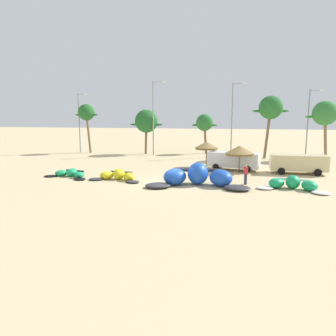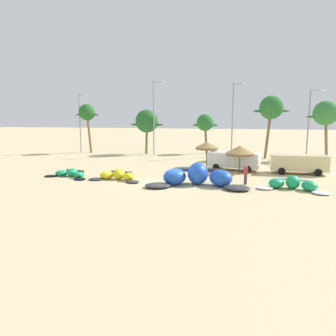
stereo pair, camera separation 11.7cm
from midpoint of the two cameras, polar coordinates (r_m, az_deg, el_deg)
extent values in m
plane|color=#C6B284|center=(25.67, 0.01, -2.94)|extent=(260.00, 260.00, 0.00)
ellipsoid|color=black|center=(30.76, -20.63, -1.36)|extent=(1.30, 1.13, 0.15)
ellipsoid|color=#199E5B|center=(30.74, -18.86, -0.88)|extent=(1.50, 1.49, 0.56)
ellipsoid|color=#199E5B|center=(30.21, -17.08, -0.77)|extent=(1.15, 1.32, 0.75)
ellipsoid|color=#199E5B|center=(29.34, -15.89, -1.20)|extent=(1.34, 1.45, 0.56)
ellipsoid|color=black|center=(28.43, -15.77, -1.94)|extent=(1.48, 1.41, 0.15)
cylinder|color=black|center=(30.49, -16.58, -0.49)|extent=(2.01, 0.55, 0.18)
cube|color=black|center=(30.12, -17.23, -0.81)|extent=(0.80, 0.55, 0.04)
ellipsoid|color=#333338|center=(27.93, -12.95, -1.98)|extent=(1.50, 1.28, 0.19)
ellipsoid|color=yellow|center=(28.14, -11.03, -1.30)|extent=(1.57, 1.61, 0.71)
ellipsoid|color=yellow|center=(27.84, -8.84, -1.09)|extent=(1.07, 1.35, 0.95)
ellipsoid|color=yellow|center=(27.15, -7.08, -1.58)|extent=(1.49, 1.60, 0.71)
ellipsoid|color=#333338|center=(26.28, -6.39, -2.50)|extent=(1.57, 1.41, 0.19)
cylinder|color=#333338|center=(28.22, -8.42, -0.75)|extent=(2.07, 0.34, 0.19)
cube|color=#333338|center=(27.73, -8.96, -1.13)|extent=(0.78, 0.52, 0.04)
ellipsoid|color=#333338|center=(24.30, -1.75, -3.21)|extent=(2.57, 2.40, 0.36)
ellipsoid|color=blue|center=(25.22, 1.37, -1.61)|extent=(2.46, 2.60, 1.34)
ellipsoid|color=blue|center=(25.49, 5.63, -1.01)|extent=(1.88, 2.21, 1.80)
ellipsoid|color=blue|center=(25.06, 9.79, -1.82)|extent=(2.61, 2.64, 1.34)
ellipsoid|color=#333338|center=(24.02, 12.65, -3.58)|extent=(2.39, 2.12, 0.36)
cylinder|color=#333338|center=(26.16, 5.71, -0.38)|extent=(3.56, 0.69, 0.32)
cube|color=#333338|center=(25.29, 5.61, -1.09)|extent=(1.36, 0.87, 0.04)
ellipsoid|color=white|center=(24.92, 17.48, -3.50)|extent=(1.45, 1.27, 0.21)
ellipsoid|color=#199E5B|center=(25.56, 19.40, -2.64)|extent=(1.66, 1.66, 0.77)
ellipsoid|color=#199E5B|center=(25.75, 22.09, -2.40)|extent=(1.28, 1.45, 1.04)
ellipsoid|color=#199E5B|center=(25.48, 24.68, -3.00)|extent=(1.51, 1.62, 0.77)
ellipsoid|color=white|center=(24.79, 26.38, -4.11)|extent=(1.65, 1.57, 0.21)
cylinder|color=white|center=(26.18, 22.14, -2.00)|extent=(2.26, 0.60, 0.21)
cube|color=white|center=(25.63, 22.07, -2.46)|extent=(0.89, 0.60, 0.04)
cylinder|color=brown|center=(34.47, 7.20, 1.94)|extent=(0.10, 0.10, 2.16)
cone|color=olive|center=(34.32, 7.24, 4.27)|extent=(2.55, 2.55, 0.65)
cylinder|color=olive|center=(34.36, 7.23, 3.56)|extent=(2.43, 2.43, 0.20)
cylinder|color=brown|center=(31.41, 13.09, 0.88)|extent=(0.10, 0.10, 1.96)
cone|color=olive|center=(31.24, 13.18, 3.34)|extent=(2.85, 2.85, 0.76)
cylinder|color=olive|center=(31.29, 13.15, 2.47)|extent=(2.71, 2.71, 0.20)
cube|color=beige|center=(32.75, 22.94, 0.91)|extent=(5.24, 2.01, 1.50)
cube|color=black|center=(32.50, 20.48, 1.47)|extent=(1.33, 1.91, 0.56)
cylinder|color=black|center=(31.68, 20.26, -0.56)|extent=(0.68, 0.25, 0.68)
cylinder|color=black|center=(33.56, 19.88, -0.01)|extent=(0.68, 0.25, 0.68)
cylinder|color=black|center=(32.24, 25.97, -0.76)|extent=(0.68, 0.25, 0.68)
cylinder|color=black|center=(34.09, 25.28, -0.21)|extent=(0.68, 0.25, 0.68)
cube|color=white|center=(33.08, 12.12, 1.52)|extent=(5.47, 2.90, 1.50)
cube|color=black|center=(33.38, 9.73, 2.11)|extent=(1.63, 2.17, 0.56)
cylinder|color=black|center=(32.60, 8.92, 0.17)|extent=(0.71, 0.36, 0.68)
cylinder|color=black|center=(34.53, 9.83, 0.65)|extent=(0.71, 0.36, 0.68)
cylinder|color=black|center=(31.91, 14.50, -0.21)|extent=(0.71, 0.36, 0.68)
cylinder|color=black|center=(33.87, 15.10, 0.30)|extent=(0.71, 0.36, 0.68)
cylinder|color=#383842|center=(26.17, 14.17, -2.04)|extent=(0.24, 0.24, 0.85)
cube|color=red|center=(26.05, 14.23, -0.52)|extent=(0.36, 0.22, 0.56)
sphere|color=tan|center=(25.99, 14.26, 0.33)|extent=(0.20, 0.20, 0.20)
cylinder|color=#7F6647|center=(49.95, -14.21, 6.32)|extent=(0.81, 0.36, 6.24)
sphere|color=#236028|center=(50.02, -14.58, 9.88)|extent=(2.53, 2.53, 2.53)
ellipsoid|color=#236028|center=(50.50, -15.58, 9.40)|extent=(1.77, 0.50, 0.36)
ellipsoid|color=#236028|center=(49.54, -13.52, 9.49)|extent=(1.77, 0.50, 0.36)
cylinder|color=brown|center=(46.96, -3.87, 5.59)|extent=(0.50, 0.36, 4.91)
sphere|color=#236028|center=(46.85, -3.82, 8.58)|extent=(3.42, 3.42, 3.42)
ellipsoid|color=#236028|center=(47.30, -5.41, 7.95)|extent=(2.40, 0.50, 0.36)
ellipsoid|color=#236028|center=(46.45, -2.19, 7.96)|extent=(2.40, 0.50, 0.36)
cylinder|color=brown|center=(47.73, 7.05, 5.47)|extent=(0.70, 0.36, 4.69)
sphere|color=#286B2D|center=(47.66, 6.90, 8.28)|extent=(2.56, 2.56, 2.56)
ellipsoid|color=#286B2D|center=(47.81, 5.66, 7.85)|extent=(1.79, 0.50, 0.36)
ellipsoid|color=#286B2D|center=(47.54, 8.12, 7.80)|extent=(1.79, 0.50, 0.36)
cylinder|color=brown|center=(43.48, 17.98, 6.08)|extent=(0.85, 0.36, 6.74)
sphere|color=#286B2D|center=(43.46, 18.53, 10.50)|extent=(3.08, 3.08, 3.08)
ellipsoid|color=#286B2D|center=(43.39, 16.85, 9.97)|extent=(2.15, 0.50, 0.36)
ellipsoid|color=#286B2D|center=(43.56, 20.14, 9.80)|extent=(2.15, 0.50, 0.36)
cylinder|color=#7F6647|center=(44.86, 27.11, 5.13)|extent=(0.87, 0.36, 5.99)
sphere|color=#337A38|center=(44.75, 27.07, 8.97)|extent=(3.12, 3.12, 3.12)
ellipsoid|color=#337A38|center=(44.49, 25.44, 8.48)|extent=(2.18, 0.50, 0.36)
ellipsoid|color=#337A38|center=(45.03, 28.59, 8.25)|extent=(2.18, 0.50, 0.36)
cylinder|color=gray|center=(50.75, -15.79, 7.91)|extent=(0.18, 0.18, 9.10)
cylinder|color=gray|center=(50.56, -15.39, 12.92)|extent=(1.25, 0.10, 0.10)
ellipsoid|color=silver|center=(50.26, -14.75, 12.97)|extent=(0.56, 0.24, 0.20)
cylinder|color=gray|center=(45.42, -2.57, 9.05)|extent=(0.18, 0.18, 10.55)
cylinder|color=gray|center=(45.48, -1.67, 15.52)|extent=(1.52, 0.10, 0.10)
ellipsoid|color=silver|center=(45.28, -0.70, 15.55)|extent=(0.56, 0.24, 0.20)
cylinder|color=gray|center=(44.57, 11.82, 8.59)|extent=(0.18, 0.18, 10.13)
cylinder|color=gray|center=(44.77, 12.97, 14.86)|extent=(1.41, 0.10, 0.10)
ellipsoid|color=silver|center=(44.76, 13.90, 14.83)|extent=(0.56, 0.24, 0.20)
cylinder|color=gray|center=(46.63, 24.45, 7.40)|extent=(0.18, 0.18, 9.17)
cylinder|color=gray|center=(46.89, 25.66, 12.76)|extent=(1.36, 0.10, 0.10)
ellipsoid|color=silver|center=(47.02, 26.49, 12.69)|extent=(0.56, 0.24, 0.20)
camera|label=1|loc=(0.06, -89.88, 0.02)|focal=33.19mm
camera|label=2|loc=(0.06, 90.12, -0.02)|focal=33.19mm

